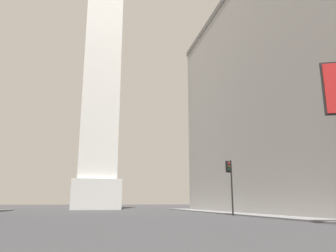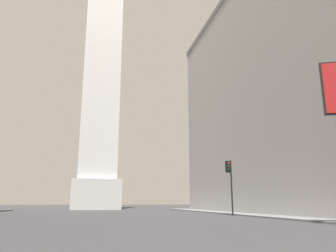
{
  "view_description": "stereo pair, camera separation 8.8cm",
  "coord_description": "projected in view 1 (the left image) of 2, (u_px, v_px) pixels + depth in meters",
  "views": [
    {
      "loc": [
        -1.21,
        -1.2,
        1.42
      ],
      "look_at": [
        11.45,
        52.89,
        14.35
      ],
      "focal_mm": 35.0,
      "sensor_mm": 36.0,
      "label": 1
    },
    {
      "loc": [
        -1.12,
        -1.22,
        1.42
      ],
      "look_at": [
        11.45,
        52.89,
        14.35
      ],
      "focal_mm": 35.0,
      "sensor_mm": 36.0,
      "label": 2
    }
  ],
  "objects": [
    {
      "name": "sidewalk_right",
      "position": [
        308.0,
        218.0,
        27.72
      ],
      "size": [
        5.0,
        80.41,
        0.15
      ],
      "primitive_type": "cube",
      "color": "slate",
      "rests_on": "ground_plane"
    },
    {
      "name": "traffic_light_mid_right",
      "position": [
        230.0,
        179.0,
        36.61
      ],
      "size": [
        0.78,
        0.51,
        6.03
      ],
      "color": "black",
      "rests_on": "ground_plane"
    },
    {
      "name": "obelisk",
      "position": [
        104.0,
        38.0,
        73.07
      ],
      "size": [
        9.4,
        9.4,
        77.3
      ],
      "color": "silver",
      "rests_on": "ground_plane"
    }
  ]
}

